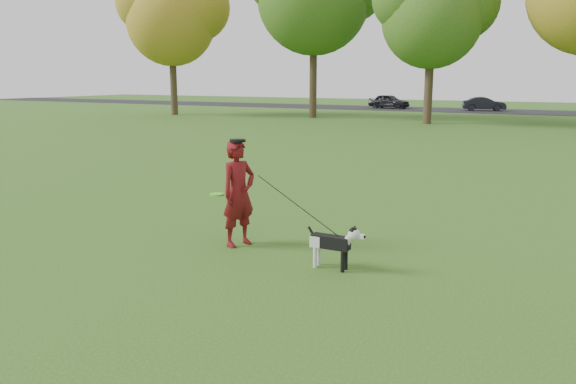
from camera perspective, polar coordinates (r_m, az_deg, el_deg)
The scene contains 7 objects.
ground at distance 8.60m, azimuth -1.59°, elevation -6.35°, with size 120.00×120.00×0.00m, color #285116.
road at distance 47.38m, azimuth 22.95°, elevation 7.50°, with size 120.00×7.00×0.02m, color black.
man at distance 8.89m, azimuth -5.04°, elevation -0.15°, with size 0.62×0.41×1.69m, color #560C11.
dog at distance 7.86m, azimuth 4.79°, elevation -5.03°, with size 0.87×0.17×0.66m.
car_left at distance 49.47m, azimuth 10.22°, elevation 9.06°, with size 1.41×3.51×1.19m, color black.
car_mid at distance 47.71m, azimuth 19.29°, elevation 8.45°, with size 1.15×3.29×1.08m, color black.
man_held_items at distance 8.16m, azimuth 1.01°, elevation -1.39°, with size 2.38×0.49×1.26m.
Camera 1 is at (4.00, -7.13, 2.65)m, focal length 35.00 mm.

